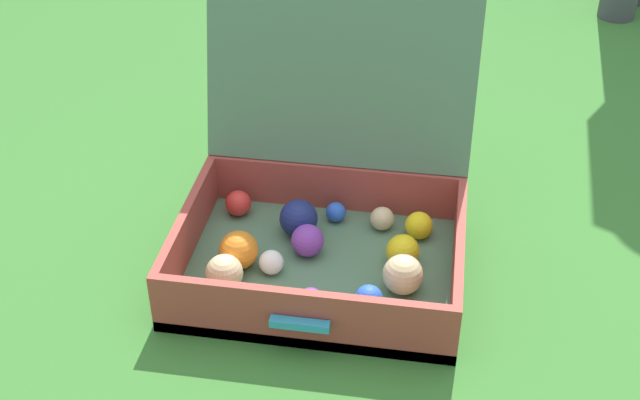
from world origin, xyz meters
name	(u,v)px	position (x,y,z in m)	size (l,w,h in m)	color
ground_plane	(361,291)	(0.00, 0.00, 0.00)	(16.00, 16.00, 0.00)	#336B28
open_suitcase	(325,208)	(-0.09, 0.11, 0.12)	(0.57, 0.58, 0.56)	#4C7051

